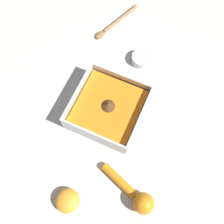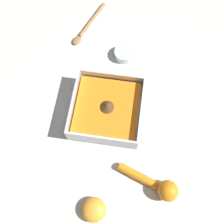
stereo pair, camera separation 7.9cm
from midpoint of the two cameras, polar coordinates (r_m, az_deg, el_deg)
The scene contains 6 objects.
ground_plane at distance 0.83m, azimuth -4.28°, elevation 0.50°, with size 4.00×4.00×0.00m, color beige.
square_dish at distance 0.80m, azimuth -3.88°, elevation 0.16°, with size 0.21×0.21×0.07m.
spice_bowl at distance 0.91m, azimuth 0.14°, elevation 12.26°, with size 0.07×0.07×0.03m.
lemon_squeezer at distance 0.75m, azimuth 7.33°, elevation -16.23°, with size 0.09×0.17×0.06m.
lemon_half at distance 0.76m, azimuth -7.10°, elevation -20.77°, with size 0.07×0.07×0.04m.
wooden_spoon at distance 1.00m, azimuth -7.73°, elevation 17.81°, with size 0.20×0.09×0.01m.
Camera 2 is at (-0.31, -0.07, 0.77)m, focal length 42.00 mm.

